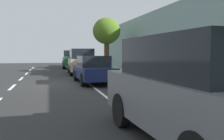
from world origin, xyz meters
TOP-DOWN VIEW (x-y plane):
  - ground at (0.00, 0.00)m, footprint 59.82×59.82m
  - sidewalk at (4.12, 0.00)m, footprint 3.63×37.39m
  - curb_edge at (2.22, 0.00)m, footprint 0.16×37.39m
  - lane_stripe_centre at (-3.12, -0.79)m, footprint 0.14×35.80m
  - lane_stripe_bike_edge at (0.75, 0.00)m, footprint 0.12×37.39m
  - building_facade at (6.18, 0.00)m, footprint 0.50×37.39m
  - parked_suv_grey_nearest at (1.18, -9.97)m, footprint 2.14×4.79m
  - parked_sedan_dark_blue_second at (1.06, 0.03)m, footprint 1.94×4.45m
  - parked_suv_tan_mid at (1.14, 6.14)m, footprint 2.08×4.76m
  - parked_pickup_green_far at (1.12, 14.54)m, footprint 2.18×5.37m
  - bicycle_at_curb at (1.76, -4.55)m, footprint 1.72×0.46m
  - cyclist_with_backpack at (1.98, -5.01)m, footprint 0.46×0.61m
  - street_tree_mid_block at (3.58, 7.87)m, footprint 2.41×2.41m
  - pedestrian_on_phone at (4.03, -7.00)m, footprint 0.34×0.59m

SIDE VIEW (x-z plane):
  - ground at x=0.00m, z-range 0.00..0.00m
  - lane_stripe_centre at x=-3.12m, z-range 0.00..0.01m
  - lane_stripe_bike_edge at x=0.75m, z-range 0.00..0.01m
  - sidewalk at x=4.12m, z-range 0.00..0.13m
  - curb_edge at x=2.22m, z-range 0.00..0.13m
  - bicycle_at_curb at x=1.76m, z-range -0.01..0.75m
  - parked_sedan_dark_blue_second at x=1.06m, z-range -0.01..1.51m
  - parked_pickup_green_far at x=1.12m, z-range -0.07..1.88m
  - parked_suv_grey_nearest at x=1.18m, z-range 0.03..2.02m
  - parked_suv_tan_mid at x=1.14m, z-range 0.03..2.02m
  - pedestrian_on_phone at x=4.03m, z-range 0.24..1.94m
  - cyclist_with_backpack at x=1.98m, z-range 0.21..2.02m
  - building_facade at x=6.18m, z-range 0.00..4.67m
  - street_tree_mid_block at x=3.58m, z-range 1.20..5.80m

